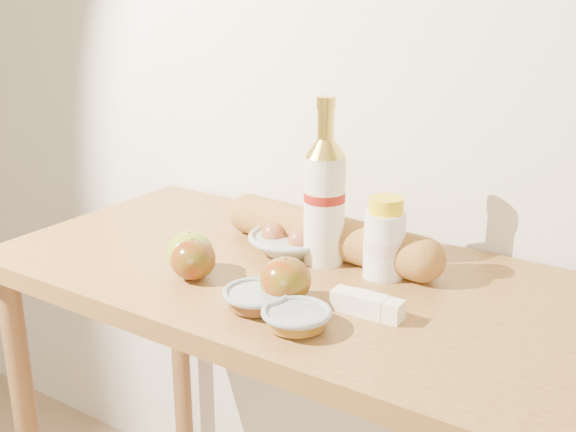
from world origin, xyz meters
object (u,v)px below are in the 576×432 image
(bourbon_bottle, at_px, (325,197))
(egg_bowl, at_px, (292,240))
(table, at_px, (297,330))
(baguette, at_px, (328,234))
(cream_bottle, at_px, (385,240))

(bourbon_bottle, distance_m, egg_bowl, 0.13)
(table, bearing_deg, bourbon_bottle, 77.24)
(bourbon_bottle, height_order, baguette, bourbon_bottle)
(bourbon_bottle, bearing_deg, egg_bowl, 152.04)
(table, height_order, bourbon_bottle, bourbon_bottle)
(cream_bottle, distance_m, baguette, 0.15)
(bourbon_bottle, distance_m, baguette, 0.10)
(egg_bowl, bearing_deg, table, -51.32)
(bourbon_bottle, bearing_deg, cream_bottle, -19.58)
(bourbon_bottle, xyz_separation_m, cream_bottle, (0.13, 0.00, -0.06))
(egg_bowl, bearing_deg, baguette, 22.70)
(cream_bottle, distance_m, egg_bowl, 0.21)
(baguette, bearing_deg, egg_bowl, -152.49)
(egg_bowl, height_order, baguette, baguette)
(egg_bowl, bearing_deg, cream_bottle, -1.83)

